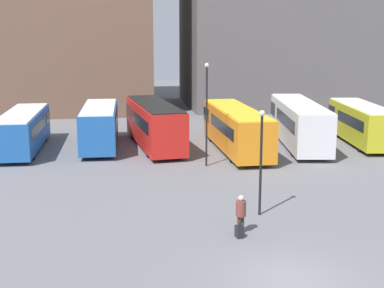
% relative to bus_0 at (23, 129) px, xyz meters
% --- Properties ---
extents(ground_plane, '(160.00, 160.00, 0.00)m').
position_rel_bus_0_xyz_m(ground_plane, '(12.73, -22.96, -1.53)').
color(ground_plane, slate).
extents(bus_0, '(2.61, 10.22, 2.80)m').
position_rel_bus_0_xyz_m(bus_0, '(0.00, 0.00, 0.00)').
color(bus_0, '#1E56A3').
rests_on(bus_0, ground_plane).
extents(bus_1, '(2.65, 9.25, 3.10)m').
position_rel_bus_0_xyz_m(bus_1, '(5.50, 0.21, 0.15)').
color(bus_1, '#1E56A3').
rests_on(bus_1, ground_plane).
extents(bus_2, '(3.93, 11.18, 3.29)m').
position_rel_bus_0_xyz_m(bus_2, '(9.51, -0.01, 0.26)').
color(bus_2, red).
rests_on(bus_2, ground_plane).
extents(bus_3, '(2.88, 11.63, 3.09)m').
position_rel_bus_0_xyz_m(bus_3, '(15.29, -2.16, 0.16)').
color(bus_3, orange).
rests_on(bus_3, ground_plane).
extents(bus_4, '(4.07, 11.95, 3.31)m').
position_rel_bus_0_xyz_m(bus_4, '(20.42, -1.07, 0.27)').
color(bus_4, silver).
rests_on(bus_4, ground_plane).
extents(bus_5, '(3.52, 9.80, 3.00)m').
position_rel_bus_0_xyz_m(bus_5, '(25.46, -1.04, 0.10)').
color(bus_5, gold).
rests_on(bus_5, ground_plane).
extents(traveler, '(0.49, 0.49, 1.68)m').
position_rel_bus_0_xyz_m(traveler, '(11.96, -18.39, -0.53)').
color(traveler, '#4C3828').
rests_on(traveler, ground_plane).
extents(suitcase, '(0.31, 0.42, 0.72)m').
position_rel_bus_0_xyz_m(suitcase, '(11.78, -18.87, -1.27)').
color(suitcase, black).
rests_on(suitcase, ground_plane).
extents(lamp_post_0, '(0.28, 0.28, 4.96)m').
position_rel_bus_0_xyz_m(lamp_post_0, '(13.37, -16.20, 1.44)').
color(lamp_post_0, black).
rests_on(lamp_post_0, ground_plane).
extents(lamp_post_1, '(0.28, 0.28, 6.57)m').
position_rel_bus_0_xyz_m(lamp_post_1, '(12.42, -6.55, 2.28)').
color(lamp_post_1, black).
rests_on(lamp_post_1, ground_plane).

